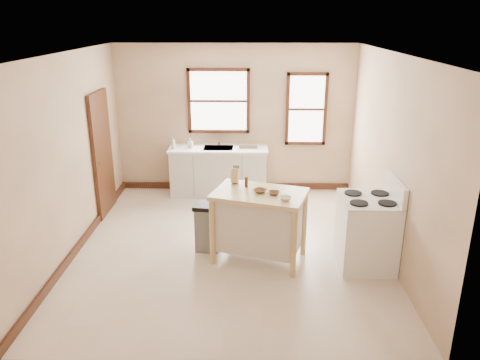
% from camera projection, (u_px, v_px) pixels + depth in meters
% --- Properties ---
extents(floor, '(5.00, 5.00, 0.00)m').
position_uv_depth(floor, '(230.00, 246.00, 7.00)').
color(floor, beige).
rests_on(floor, ground).
extents(ceiling, '(5.00, 5.00, 0.00)m').
position_uv_depth(ceiling, '(228.00, 53.00, 6.07)').
color(ceiling, white).
rests_on(ceiling, ground).
extents(wall_back, '(4.50, 0.04, 2.80)m').
position_uv_depth(wall_back, '(235.00, 119.00, 8.89)').
color(wall_back, beige).
rests_on(wall_back, ground).
extents(wall_left, '(0.04, 5.00, 2.80)m').
position_uv_depth(wall_left, '(70.00, 156.00, 6.58)').
color(wall_left, beige).
rests_on(wall_left, ground).
extents(wall_right, '(0.04, 5.00, 2.80)m').
position_uv_depth(wall_right, '(391.00, 157.00, 6.49)').
color(wall_right, beige).
rests_on(wall_right, ground).
extents(window_main, '(1.17, 0.06, 1.22)m').
position_uv_depth(window_main, '(219.00, 101.00, 8.77)').
color(window_main, '#34110E').
rests_on(window_main, wall_back).
extents(window_side, '(0.77, 0.06, 1.37)m').
position_uv_depth(window_side, '(306.00, 109.00, 8.78)').
color(window_side, '#34110E').
rests_on(window_side, wall_back).
extents(door_left, '(0.06, 0.90, 2.10)m').
position_uv_depth(door_left, '(102.00, 154.00, 7.92)').
color(door_left, '#34110E').
rests_on(door_left, ground).
extents(baseboard_back, '(4.50, 0.04, 0.12)m').
position_uv_depth(baseboard_back, '(235.00, 186.00, 9.31)').
color(baseboard_back, '#34110E').
rests_on(baseboard_back, ground).
extents(baseboard_left, '(0.04, 5.00, 0.12)m').
position_uv_depth(baseboard_left, '(82.00, 241.00, 7.02)').
color(baseboard_left, '#34110E').
rests_on(baseboard_left, ground).
extents(sink_counter, '(1.86, 0.62, 0.92)m').
position_uv_depth(sink_counter, '(219.00, 171.00, 8.93)').
color(sink_counter, beige).
rests_on(sink_counter, ground).
extents(faucet, '(0.03, 0.03, 0.22)m').
position_uv_depth(faucet, '(219.00, 140.00, 8.91)').
color(faucet, silver).
rests_on(faucet, sink_counter).
extents(soap_bottle_a, '(0.10, 0.10, 0.22)m').
position_uv_depth(soap_bottle_a, '(173.00, 143.00, 8.68)').
color(soap_bottle_a, '#B2B2B2').
rests_on(soap_bottle_a, sink_counter).
extents(soap_bottle_b, '(0.10, 0.10, 0.18)m').
position_uv_depth(soap_bottle_b, '(190.00, 143.00, 8.75)').
color(soap_bottle_b, '#B2B2B2').
rests_on(soap_bottle_b, sink_counter).
extents(dish_rack, '(0.40, 0.33, 0.09)m').
position_uv_depth(dish_rack, '(248.00, 146.00, 8.75)').
color(dish_rack, silver).
rests_on(dish_rack, sink_counter).
extents(kitchen_island, '(1.41, 1.11, 1.01)m').
position_uv_depth(kitchen_island, '(259.00, 226.00, 6.49)').
color(kitchen_island, '#E0C884').
rests_on(kitchen_island, ground).
extents(knife_block, '(0.12, 0.12, 0.20)m').
position_uv_depth(knife_block, '(235.00, 176.00, 6.64)').
color(knife_block, '#D8B971').
rests_on(knife_block, kitchen_island).
extents(pepper_grinder, '(0.05, 0.05, 0.15)m').
position_uv_depth(pepper_grinder, '(246.00, 182.00, 6.48)').
color(pepper_grinder, '#422311').
rests_on(pepper_grinder, kitchen_island).
extents(bowl_a, '(0.25, 0.25, 0.04)m').
position_uv_depth(bowl_a, '(260.00, 191.00, 6.31)').
color(bowl_a, brown).
rests_on(bowl_a, kitchen_island).
extents(bowl_b, '(0.17, 0.17, 0.04)m').
position_uv_depth(bowl_b, '(274.00, 193.00, 6.24)').
color(bowl_b, brown).
rests_on(bowl_b, kitchen_island).
extents(bowl_c, '(0.18, 0.18, 0.05)m').
position_uv_depth(bowl_c, '(286.00, 198.00, 6.04)').
color(bowl_c, white).
rests_on(bowl_c, kitchen_island).
extents(trash_bin, '(0.40, 0.35, 0.72)m').
position_uv_depth(trash_bin, '(207.00, 227.00, 6.79)').
color(trash_bin, slate).
rests_on(trash_bin, ground).
extents(gas_stove, '(0.78, 0.80, 1.25)m').
position_uv_depth(gas_stove, '(367.00, 223.00, 6.29)').
color(gas_stove, white).
rests_on(gas_stove, ground).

